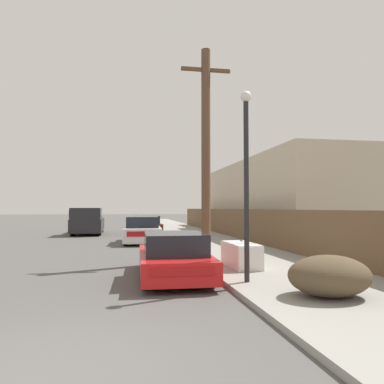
{
  "coord_description": "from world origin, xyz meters",
  "views": [
    {
      "loc": [
        0.91,
        -4.26,
        1.83
      ],
      "look_at": [
        3.55,
        10.63,
        2.49
      ],
      "focal_mm": 35.0,
      "sensor_mm": 36.0,
      "label": 1
    }
  ],
  "objects_px": {
    "car_parked_mid": "(143,231)",
    "utility_pole": "(206,149)",
    "car_parked_far": "(147,226)",
    "brush_pile": "(329,276)",
    "pickup_truck": "(88,221)",
    "discarded_fridge": "(241,255)",
    "parked_sports_car_red": "(173,257)",
    "street_lamp": "(246,170)"
  },
  "relations": [
    {
      "from": "pickup_truck",
      "to": "utility_pole",
      "type": "bearing_deg",
      "value": 110.23
    },
    {
      "from": "car_parked_mid",
      "to": "brush_pile",
      "type": "relative_size",
      "value": 2.8
    },
    {
      "from": "parked_sports_car_red",
      "to": "street_lamp",
      "type": "height_order",
      "value": "street_lamp"
    },
    {
      "from": "discarded_fridge",
      "to": "car_parked_mid",
      "type": "relative_size",
      "value": 0.4
    },
    {
      "from": "discarded_fridge",
      "to": "parked_sports_car_red",
      "type": "distance_m",
      "value": 2.23
    },
    {
      "from": "car_parked_far",
      "to": "brush_pile",
      "type": "bearing_deg",
      "value": -84.55
    },
    {
      "from": "car_parked_far",
      "to": "pickup_truck",
      "type": "height_order",
      "value": "pickup_truck"
    },
    {
      "from": "car_parked_mid",
      "to": "brush_pile",
      "type": "distance_m",
      "value": 13.59
    },
    {
      "from": "parked_sports_car_red",
      "to": "car_parked_far",
      "type": "xyz_separation_m",
      "value": [
        0.21,
        16.34,
        0.06
      ]
    },
    {
      "from": "car_parked_far",
      "to": "street_lamp",
      "type": "bearing_deg",
      "value": -87.44
    },
    {
      "from": "brush_pile",
      "to": "discarded_fridge",
      "type": "bearing_deg",
      "value": 98.27
    },
    {
      "from": "discarded_fridge",
      "to": "utility_pole",
      "type": "bearing_deg",
      "value": 101.71
    },
    {
      "from": "parked_sports_car_red",
      "to": "pickup_truck",
      "type": "distance_m",
      "value": 17.56
    },
    {
      "from": "parked_sports_car_red",
      "to": "utility_pole",
      "type": "bearing_deg",
      "value": 65.53
    },
    {
      "from": "discarded_fridge",
      "to": "street_lamp",
      "type": "bearing_deg",
      "value": -104.55
    },
    {
      "from": "pickup_truck",
      "to": "utility_pole",
      "type": "relative_size",
      "value": 0.76
    },
    {
      "from": "car_parked_far",
      "to": "car_parked_mid",
      "type": "bearing_deg",
      "value": -96.96
    },
    {
      "from": "utility_pole",
      "to": "street_lamp",
      "type": "distance_m",
      "value": 4.78
    },
    {
      "from": "discarded_fridge",
      "to": "brush_pile",
      "type": "height_order",
      "value": "brush_pile"
    },
    {
      "from": "brush_pile",
      "to": "utility_pole",
      "type": "bearing_deg",
      "value": 99.8
    },
    {
      "from": "parked_sports_car_red",
      "to": "car_parked_mid",
      "type": "height_order",
      "value": "car_parked_mid"
    },
    {
      "from": "discarded_fridge",
      "to": "utility_pole",
      "type": "height_order",
      "value": "utility_pole"
    },
    {
      "from": "car_parked_far",
      "to": "pickup_truck",
      "type": "xyz_separation_m",
      "value": [
        -4.06,
        0.79,
        0.31
      ]
    },
    {
      "from": "utility_pole",
      "to": "pickup_truck",
      "type": "bearing_deg",
      "value": 111.26
    },
    {
      "from": "parked_sports_car_red",
      "to": "street_lamp",
      "type": "distance_m",
      "value": 3.04
    },
    {
      "from": "discarded_fridge",
      "to": "brush_pile",
      "type": "distance_m",
      "value": 3.91
    },
    {
      "from": "street_lamp",
      "to": "pickup_truck",
      "type": "bearing_deg",
      "value": 106.2
    },
    {
      "from": "car_parked_mid",
      "to": "pickup_truck",
      "type": "xyz_separation_m",
      "value": [
        -3.5,
        6.98,
        0.27
      ]
    },
    {
      "from": "utility_pole",
      "to": "brush_pile",
      "type": "xyz_separation_m",
      "value": [
        1.09,
        -6.29,
        -3.42
      ]
    },
    {
      "from": "parked_sports_car_red",
      "to": "brush_pile",
      "type": "xyz_separation_m",
      "value": [
        2.66,
        -3.1,
        -0.03
      ]
    },
    {
      "from": "brush_pile",
      "to": "parked_sports_car_red",
      "type": "bearing_deg",
      "value": 130.57
    },
    {
      "from": "car_parked_mid",
      "to": "discarded_fridge",
      "type": "bearing_deg",
      "value": -72.68
    },
    {
      "from": "parked_sports_car_red",
      "to": "car_parked_mid",
      "type": "bearing_deg",
      "value": 93.81
    },
    {
      "from": "utility_pole",
      "to": "street_lamp",
      "type": "height_order",
      "value": "utility_pole"
    },
    {
      "from": "pickup_truck",
      "to": "brush_pile",
      "type": "height_order",
      "value": "pickup_truck"
    },
    {
      "from": "car_parked_far",
      "to": "brush_pile",
      "type": "relative_size",
      "value": 2.76
    },
    {
      "from": "discarded_fridge",
      "to": "car_parked_far",
      "type": "height_order",
      "value": "car_parked_far"
    },
    {
      "from": "utility_pole",
      "to": "street_lamp",
      "type": "xyz_separation_m",
      "value": [
        -0.03,
        -4.62,
        -1.21
      ]
    },
    {
      "from": "discarded_fridge",
      "to": "utility_pole",
      "type": "relative_size",
      "value": 0.25
    },
    {
      "from": "parked_sports_car_red",
      "to": "car_parked_far",
      "type": "distance_m",
      "value": 16.34
    },
    {
      "from": "street_lamp",
      "to": "parked_sports_car_red",
      "type": "bearing_deg",
      "value": 136.93
    },
    {
      "from": "car_parked_mid",
      "to": "utility_pole",
      "type": "height_order",
      "value": "utility_pole"
    }
  ]
}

